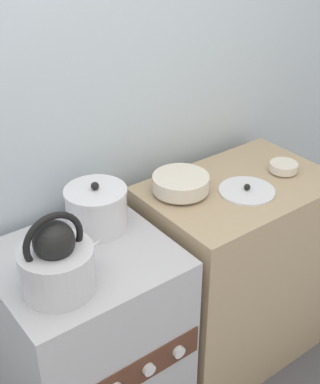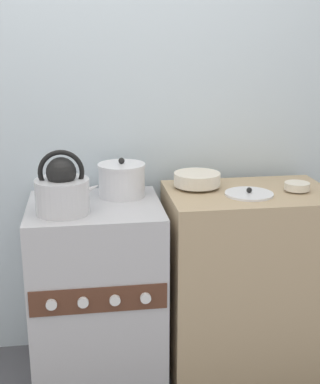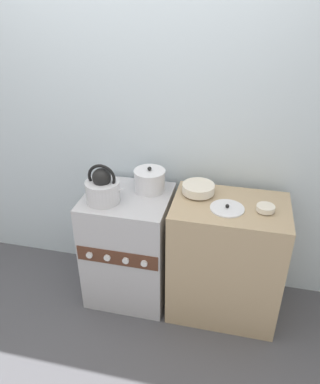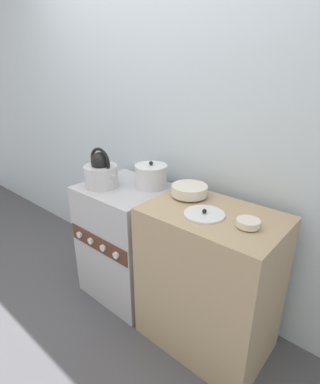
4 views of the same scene
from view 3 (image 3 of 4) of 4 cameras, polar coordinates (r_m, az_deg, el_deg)
name	(u,v)px [view 3 (image 3 of 4)]	position (r m, az deg, el deg)	size (l,w,h in m)	color
ground_plane	(121,314)	(2.87, -5.95, -18.07)	(12.00, 12.00, 0.00)	#4C4C51
wall_back	(139,122)	(2.64, -3.28, 10.56)	(7.00, 0.06, 2.50)	silver
stove	(129,246)	(2.76, -4.69, -8.23)	(0.58, 0.55, 0.85)	#B2B2B7
counter	(225,260)	(2.65, 9.92, -10.10)	(0.74, 0.49, 0.88)	tan
kettle	(103,188)	(2.44, -8.70, 0.62)	(0.27, 0.22, 0.26)	silver
cooking_pot	(150,180)	(2.55, -1.59, 1.79)	(0.22, 0.22, 0.18)	silver
enamel_bowl	(198,189)	(2.46, 5.87, 0.52)	(0.21, 0.21, 0.07)	beige
small_ceramic_bowl	(266,208)	(2.36, 15.79, -2.39)	(0.11, 0.11, 0.04)	beige
loose_pot_lid	(227,208)	(2.34, 10.19, -2.46)	(0.21, 0.21, 0.03)	silver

